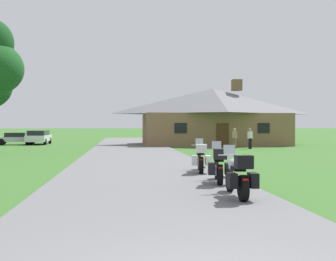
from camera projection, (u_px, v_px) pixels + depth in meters
ground_plane at (136, 158)px, 24.08m from camera, size 500.00×500.00×0.00m
asphalt_driveway at (137, 160)px, 22.09m from camera, size 6.40×80.00×0.06m
motorcycle_silver_nearest_to_camera at (238, 176)px, 10.41m from camera, size 0.75×2.08×1.30m
motorcycle_black_second_in_row at (219, 166)px, 13.12m from camera, size 0.93×2.07×1.30m
motorcycle_black_farthest_in_row at (201, 158)px, 16.13m from camera, size 0.90×2.08×1.30m
stone_lodge at (213, 116)px, 40.33m from camera, size 14.23×8.48×6.44m
bystander_tan_shirt_near_lodge at (235, 137)px, 33.46m from camera, size 0.32×0.53×1.67m
bystander_white_shirt_beside_signpost at (250, 137)px, 33.16m from camera, size 0.50×0.36×1.69m
parked_white_suv_far_left at (39, 137)px, 41.18m from camera, size 1.95×4.62×1.40m
parked_silver_sedan_far_left at (16, 138)px, 40.27m from camera, size 4.44×2.50×1.20m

